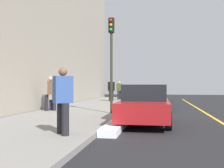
% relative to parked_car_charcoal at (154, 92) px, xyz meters
% --- Properties ---
extents(ground_plane, '(56.00, 56.00, 0.00)m').
position_rel_parked_car_charcoal_xyz_m(ground_plane, '(11.88, -0.28, -0.76)').
color(ground_plane, black).
extents(sidewalk, '(28.00, 4.60, 0.15)m').
position_rel_parked_car_charcoal_xyz_m(sidewalk, '(11.88, -3.58, -0.68)').
color(sidewalk, gray).
rests_on(sidewalk, ground).
extents(lane_stripe_centre, '(28.00, 0.14, 0.01)m').
position_rel_parked_car_charcoal_xyz_m(lane_stripe_centre, '(11.88, 2.92, -0.75)').
color(lane_stripe_centre, gold).
rests_on(lane_stripe_centre, ground).
extents(snow_bank_curb, '(6.37, 0.56, 0.22)m').
position_rel_parked_car_charcoal_xyz_m(snow_bank_curb, '(17.25, -0.98, -0.65)').
color(snow_bank_curb, white).
rests_on(snow_bank_curb, ground).
extents(parked_car_charcoal, '(4.19, 1.92, 1.51)m').
position_rel_parked_car_charcoal_xyz_m(parked_car_charcoal, '(0.00, 0.00, 0.00)').
color(parked_car_charcoal, black).
rests_on(parked_car_charcoal, ground).
extents(parked_car_green, '(4.44, 1.95, 1.51)m').
position_rel_parked_car_charcoal_xyz_m(parked_car_green, '(5.70, -0.11, 0.00)').
color(parked_car_green, black).
rests_on(parked_car_green, ground).
extents(parked_car_black, '(4.34, 1.94, 1.51)m').
position_rel_parked_car_charcoal_xyz_m(parked_car_black, '(11.13, -0.08, 0.00)').
color(parked_car_black, black).
rests_on(parked_car_black, ground).
extents(parked_car_red, '(4.40, 1.90, 1.51)m').
position_rel_parked_car_charcoal_xyz_m(parked_car_red, '(17.32, -0.07, 0.00)').
color(parked_car_red, black).
rests_on(parked_car_red, ground).
extents(pedestrian_black_coat, '(0.59, 0.57, 1.85)m').
position_rel_parked_car_charcoal_xyz_m(pedestrian_black_coat, '(5.06, -3.52, 0.38)').
color(pedestrian_black_coat, black).
rests_on(pedestrian_black_coat, sidewalk).
extents(pedestrian_brown_coat, '(0.57, 0.56, 1.80)m').
position_rel_parked_car_charcoal_xyz_m(pedestrian_brown_coat, '(14.31, -5.15, 0.36)').
color(pedestrian_brown_coat, black).
rests_on(pedestrian_brown_coat, sidewalk).
extents(pedestrian_olive_coat, '(0.53, 0.53, 1.70)m').
position_rel_parked_car_charcoal_xyz_m(pedestrian_olive_coat, '(2.47, -3.20, 0.30)').
color(pedestrian_olive_coat, black).
rests_on(pedestrian_olive_coat, sidewalk).
extents(pedestrian_blue_coat, '(0.55, 0.58, 1.83)m').
position_rel_parked_car_charcoal_xyz_m(pedestrian_blue_coat, '(20.85, -2.11, 0.37)').
color(pedestrian_blue_coat, black).
rests_on(pedestrian_blue_coat, sidewalk).
extents(traffic_light_pole, '(0.35, 0.26, 4.57)m').
position_rel_parked_car_charcoal_xyz_m(traffic_light_pole, '(15.00, -1.79, 2.47)').
color(traffic_light_pole, '#2D2D19').
rests_on(traffic_light_pole, sidewalk).
extents(rolling_suitcase, '(0.34, 0.22, 0.91)m').
position_rel_parked_car_charcoal_xyz_m(rolling_suitcase, '(13.95, -5.19, -0.33)').
color(rolling_suitcase, '#191E38').
rests_on(rolling_suitcase, sidewalk).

